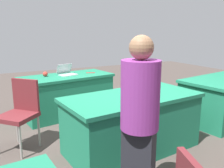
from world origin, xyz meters
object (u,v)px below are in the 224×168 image
at_px(yarn_ball, 45,74).
at_px(table_mid_left, 223,99).
at_px(scissors_red, 91,73).
at_px(table_foreground, 67,95).
at_px(person_attendee_browsing, 140,117).
at_px(chair_tucked_right, 20,110).
at_px(laptop_silver, 67,73).
at_px(table_back_left, 132,123).

bearing_deg(yarn_ball, table_mid_left, 149.08).
bearing_deg(table_mid_left, scissors_red, -40.80).
bearing_deg(table_mid_left, table_foreground, -33.55).
height_order(table_mid_left, person_attendee_browsing, person_attendee_browsing).
distance_m(table_foreground, chair_tucked_right, 1.48).
bearing_deg(yarn_ball, person_attendee_browsing, 94.13).
relative_size(table_mid_left, scissors_red, 9.71).
xyz_separation_m(laptop_silver, yarn_ball, (0.41, -0.03, 0.01)).
relative_size(laptop_silver, yarn_ball, 4.07).
bearing_deg(person_attendee_browsing, yarn_ball, -34.41).
distance_m(table_mid_left, laptop_silver, 2.98).
bearing_deg(scissors_red, table_foreground, -157.75).
distance_m(table_foreground, laptop_silver, 0.43).
xyz_separation_m(person_attendee_browsing, scissors_red, (-0.70, -2.82, -0.10)).
xyz_separation_m(table_back_left, chair_tucked_right, (1.34, -0.75, 0.17)).
distance_m(chair_tucked_right, laptop_silver, 1.54).
height_order(person_attendee_browsing, scissors_red, person_attendee_browsing).
bearing_deg(table_back_left, table_foreground, -79.13).
bearing_deg(scissors_red, table_back_left, -77.59).
bearing_deg(scissors_red, laptop_silver, -162.90).
height_order(chair_tucked_right, laptop_silver, laptop_silver).
distance_m(chair_tucked_right, yarn_ball, 1.33).
distance_m(chair_tucked_right, scissors_red, 1.90).
bearing_deg(chair_tucked_right, table_mid_left, -141.59).
bearing_deg(person_attendee_browsing, chair_tucked_right, -13.06).
relative_size(table_foreground, table_back_left, 0.95).
relative_size(table_back_left, scissors_red, 10.68).
bearing_deg(scissors_red, person_attendee_browsing, -86.36).
bearing_deg(person_attendee_browsing, scissors_red, -52.45).
bearing_deg(yarn_ball, chair_tucked_right, 62.46).
relative_size(table_mid_left, laptop_silver, 4.61).
xyz_separation_m(table_foreground, chair_tucked_right, (0.99, 1.08, 0.17)).
relative_size(table_back_left, yarn_ball, 20.66).
height_order(chair_tucked_right, yarn_ball, chair_tucked_right).
relative_size(table_back_left, chair_tucked_right, 1.98).
height_order(table_foreground, scissors_red, scissors_red).
relative_size(table_mid_left, table_back_left, 0.91).
distance_m(table_mid_left, scissors_red, 2.58).
bearing_deg(person_attendee_browsing, laptop_silver, -42.73).
bearing_deg(scissors_red, chair_tucked_right, -125.73).
height_order(table_mid_left, chair_tucked_right, chair_tucked_right).
relative_size(table_foreground, yarn_ball, 19.72).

